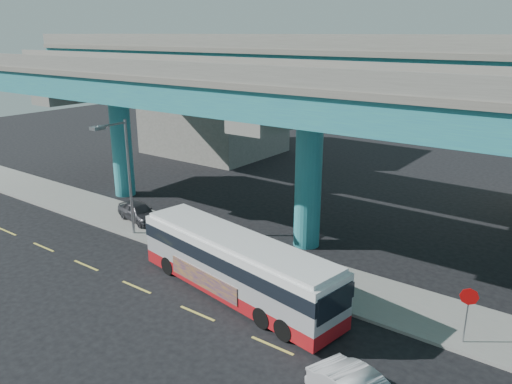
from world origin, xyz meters
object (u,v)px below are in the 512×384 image
Objects in this scene: street_lamp at (121,162)px; parked_car at (139,212)px; stop_sign at (468,304)px; transit_bus at (236,263)px.

parked_car is at bearing 121.92° from street_lamp.
street_lamp reaches higher than stop_sign.
parked_car is 1.61× the size of stop_sign.
transit_bus is 10.14m from street_lamp.
parked_car is at bearing -177.27° from stop_sign.
street_lamp is at bearing -136.72° from parked_car.
street_lamp is (1.33, -2.13, 3.96)m from parked_car.
stop_sign is at bearing 2.13° from street_lamp.
transit_bus reaches higher than parked_car.
parked_car is (-10.87, 3.54, -0.84)m from transit_bus.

